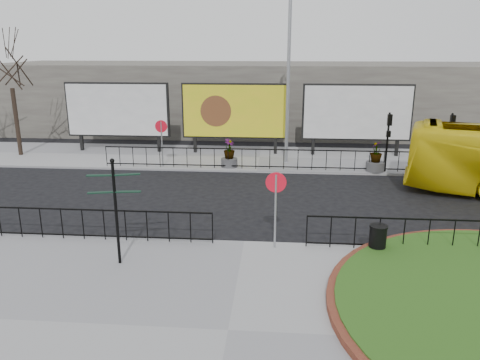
# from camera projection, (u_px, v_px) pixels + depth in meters

# --- Properties ---
(ground) EXTENTS (90.00, 90.00, 0.00)m
(ground) POSITION_uv_depth(u_px,v_px,m) (244.00, 244.00, 15.37)
(ground) COLOR black
(ground) RESTS_ON ground
(pavement_near) EXTENTS (30.00, 10.00, 0.12)m
(pavement_near) POSITION_uv_depth(u_px,v_px,m) (228.00, 332.00, 10.57)
(pavement_near) COLOR gray
(pavement_near) RESTS_ON ground
(pavement_far) EXTENTS (44.00, 6.00, 0.12)m
(pavement_far) POSITION_uv_depth(u_px,v_px,m) (259.00, 158.00, 26.84)
(pavement_far) COLOR gray
(pavement_far) RESTS_ON ground
(railing_near_left) EXTENTS (10.00, 0.10, 1.10)m
(railing_near_left) POSITION_uv_depth(u_px,v_px,m) (62.00, 223.00, 15.37)
(railing_near_left) COLOR black
(railing_near_left) RESTS_ON pavement_near
(railing_near_right) EXTENTS (9.00, 0.10, 1.10)m
(railing_near_right) POSITION_uv_depth(u_px,v_px,m) (454.00, 235.00, 14.39)
(railing_near_right) COLOR black
(railing_near_right) RESTS_ON pavement_near
(railing_far) EXTENTS (18.00, 0.10, 1.10)m
(railing_far) POSITION_uv_depth(u_px,v_px,m) (277.00, 159.00, 24.01)
(railing_far) COLOR black
(railing_far) RESTS_ON pavement_far
(speed_sign_far) EXTENTS (0.64, 0.07, 2.47)m
(speed_sign_far) POSITION_uv_depth(u_px,v_px,m) (161.00, 133.00, 24.24)
(speed_sign_far) COLOR gray
(speed_sign_far) RESTS_ON pavement_far
(speed_sign_near) EXTENTS (0.64, 0.07, 2.47)m
(speed_sign_near) POSITION_uv_depth(u_px,v_px,m) (276.00, 193.00, 14.38)
(speed_sign_near) COLOR gray
(speed_sign_near) RESTS_ON pavement_near
(billboard_left) EXTENTS (6.20, 0.31, 4.10)m
(billboard_left) POSITION_uv_depth(u_px,v_px,m) (118.00, 110.00, 27.74)
(billboard_left) COLOR black
(billboard_left) RESTS_ON pavement_far
(billboard_mid) EXTENTS (6.20, 0.31, 4.10)m
(billboard_mid) POSITION_uv_depth(u_px,v_px,m) (235.00, 111.00, 27.19)
(billboard_mid) COLOR black
(billboard_mid) RESTS_ON pavement_far
(billboard_right) EXTENTS (6.20, 0.31, 4.10)m
(billboard_right) POSITION_uv_depth(u_px,v_px,m) (357.00, 113.00, 26.64)
(billboard_right) COLOR black
(billboard_right) RESTS_ON pavement_far
(lamp_post) EXTENTS (0.74, 0.18, 9.23)m
(lamp_post) POSITION_uv_depth(u_px,v_px,m) (288.00, 75.00, 24.45)
(lamp_post) COLOR gray
(lamp_post) RESTS_ON pavement_far
(signal_pole_a) EXTENTS (0.22, 0.26, 3.00)m
(signal_pole_a) POSITION_uv_depth(u_px,v_px,m) (388.00, 133.00, 23.22)
(signal_pole_a) COLOR black
(signal_pole_a) RESTS_ON pavement_far
(signal_pole_b) EXTENTS (0.22, 0.26, 3.00)m
(signal_pole_b) POSITION_uv_depth(u_px,v_px,m) (450.00, 134.00, 22.99)
(signal_pole_b) COLOR black
(signal_pole_b) RESTS_ON pavement_far
(tree_left) EXTENTS (2.00, 2.00, 7.00)m
(tree_left) POSITION_uv_depth(u_px,v_px,m) (13.00, 94.00, 26.47)
(tree_left) COLOR #2D2119
(tree_left) RESTS_ON pavement_far
(building_backdrop) EXTENTS (40.00, 10.00, 5.00)m
(building_backdrop) POSITION_uv_depth(u_px,v_px,m) (265.00, 97.00, 35.74)
(building_backdrop) COLOR slate
(building_backdrop) RESTS_ON ground
(fingerpost_sign) EXTENTS (1.49, 0.50, 3.17)m
(fingerpost_sign) POSITION_uv_depth(u_px,v_px,m) (115.00, 201.00, 13.28)
(fingerpost_sign) COLOR black
(fingerpost_sign) RESTS_ON pavement_near
(litter_bin) EXTENTS (0.56, 0.56, 0.92)m
(litter_bin) POSITION_uv_depth(u_px,v_px,m) (378.00, 239.00, 14.31)
(litter_bin) COLOR black
(litter_bin) RESTS_ON pavement_near
(planter_a) EXTENTS (0.87, 0.87, 1.49)m
(planter_a) POSITION_uv_depth(u_px,v_px,m) (229.00, 156.00, 24.56)
(planter_a) COLOR #4C4C4F
(planter_a) RESTS_ON pavement_far
(planter_c) EXTENTS (0.92, 0.92, 1.56)m
(planter_c) POSITION_uv_depth(u_px,v_px,m) (376.00, 159.00, 23.70)
(planter_c) COLOR #4C4C4F
(planter_c) RESTS_ON pavement_far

